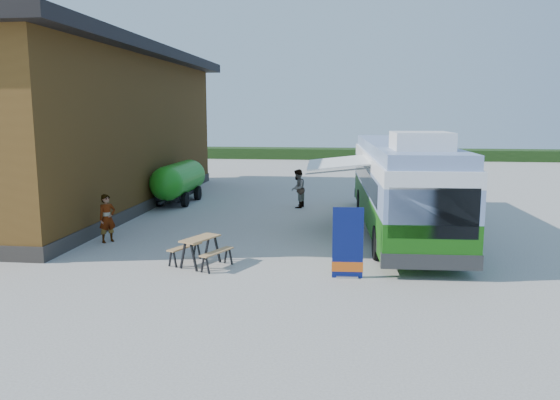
# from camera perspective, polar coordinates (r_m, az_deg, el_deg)

# --- Properties ---
(ground) EXTENTS (100.00, 100.00, 0.00)m
(ground) POSITION_cam_1_polar(r_m,az_deg,el_deg) (15.78, -2.47, -7.36)
(ground) COLOR #BCB7AD
(ground) RESTS_ON ground
(barn) EXTENTS (9.60, 21.20, 7.50)m
(barn) POSITION_cam_1_polar(r_m,az_deg,el_deg) (28.11, -20.79, 6.76)
(barn) COLOR brown
(barn) RESTS_ON ground
(hedge) EXTENTS (40.00, 3.00, 1.00)m
(hedge) POSITION_cam_1_polar(r_m,az_deg,el_deg) (53.36, 12.81, 4.68)
(hedge) COLOR #264419
(hedge) RESTS_ON ground
(bus) EXTENTS (3.20, 12.80, 3.90)m
(bus) POSITION_cam_1_polar(r_m,az_deg,el_deg) (21.00, 12.50, 1.78)
(bus) COLOR #267413
(bus) RESTS_ON ground
(awning) EXTENTS (2.73, 4.23, 0.51)m
(awning) POSITION_cam_1_polar(r_m,az_deg,el_deg) (20.52, 6.94, 4.53)
(awning) COLOR white
(awning) RESTS_ON ground
(banner) EXTENTS (0.86, 0.20, 1.96)m
(banner) POSITION_cam_1_polar(r_m,az_deg,el_deg) (14.98, 7.08, -5.14)
(banner) COLOR #0B1659
(banner) RESTS_ON ground
(picnic_table) EXTENTS (1.89, 1.81, 0.84)m
(picnic_table) POSITION_cam_1_polar(r_m,az_deg,el_deg) (16.27, -8.32, -4.64)
(picnic_table) COLOR #AA8550
(picnic_table) RESTS_ON ground
(person_a) EXTENTS (0.70, 0.73, 1.69)m
(person_a) POSITION_cam_1_polar(r_m,az_deg,el_deg) (19.85, -17.60, -1.84)
(person_a) COLOR #999999
(person_a) RESTS_ON ground
(person_b) EXTENTS (0.85, 1.00, 1.82)m
(person_b) POSITION_cam_1_polar(r_m,az_deg,el_deg) (25.76, 1.87, 1.20)
(person_b) COLOR #999999
(person_b) RESTS_ON ground
(slurry_tanker) EXTENTS (1.67, 5.46, 2.01)m
(slurry_tanker) POSITION_cam_1_polar(r_m,az_deg,el_deg) (27.49, -10.51, 2.07)
(slurry_tanker) COLOR #1D8918
(slurry_tanker) RESTS_ON ground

